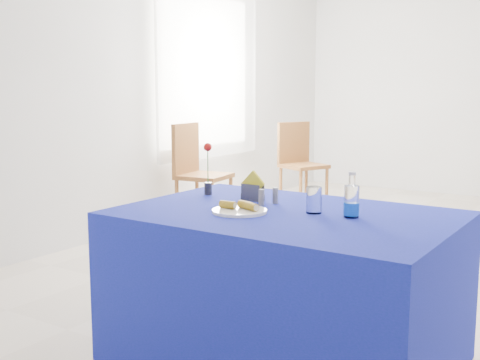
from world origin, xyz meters
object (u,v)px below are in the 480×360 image
at_px(blue_table, 285,287).
at_px(plate, 240,211).
at_px(water_bottle, 351,202).
at_px(chair_win_a, 196,167).
at_px(chair_win_b, 299,158).

bearing_deg(blue_table, plate, -143.01).
distance_m(plate, water_bottle, 0.54).
bearing_deg(water_bottle, chair_win_a, 140.67).
bearing_deg(water_bottle, plate, -158.04).
height_order(water_bottle, chair_win_b, chair_win_b).
xyz_separation_m(plate, blue_table, (0.18, 0.14, -0.39)).
bearing_deg(plate, blue_table, 36.99).
bearing_deg(plate, water_bottle, 21.96).
distance_m(chair_win_a, chair_win_b, 1.51).
xyz_separation_m(blue_table, chair_win_b, (-1.86, 3.61, 0.19)).
bearing_deg(plate, chair_win_a, 131.88).
relative_size(plate, water_bottle, 1.25).
relative_size(blue_table, chair_win_a, 1.56).
xyz_separation_m(blue_table, chair_win_a, (-2.23, 2.15, 0.21)).
height_order(blue_table, water_bottle, water_bottle).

